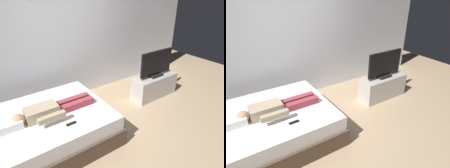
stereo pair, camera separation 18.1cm
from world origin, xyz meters
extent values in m
plane|color=tan|center=(0.00, 0.00, 0.00)|extent=(10.00, 10.00, 0.00)
cube|color=silver|center=(0.40, 1.67, 1.40)|extent=(6.40, 0.10, 2.80)
cube|color=brown|center=(-0.80, 0.44, 0.15)|extent=(1.91, 1.62, 0.30)
cube|color=white|center=(-0.80, 0.44, 0.42)|extent=(1.83, 1.54, 0.24)
cube|color=white|center=(-1.44, 0.44, 0.60)|extent=(0.48, 0.34, 0.12)
cube|color=tan|center=(-0.90, 0.40, 0.63)|extent=(0.48, 0.28, 0.18)
sphere|color=tan|center=(-1.23, 0.40, 0.63)|extent=(0.18, 0.18, 0.18)
cube|color=#993842|center=(-0.36, 0.32, 0.60)|extent=(0.60, 0.11, 0.11)
cube|color=#993842|center=(-0.36, 0.48, 0.60)|extent=(0.60, 0.11, 0.11)
cube|color=tan|center=(-0.84, 0.12, 0.67)|extent=(0.40, 0.08, 0.08)
cube|color=black|center=(-0.62, -0.02, 0.55)|extent=(0.15, 0.04, 0.02)
cube|color=#B7B2AD|center=(1.68, 0.50, 0.25)|extent=(1.10, 0.40, 0.50)
cube|color=black|center=(1.68, 0.50, 0.53)|extent=(0.32, 0.20, 0.05)
cube|color=black|center=(1.68, 0.50, 0.82)|extent=(0.88, 0.05, 0.54)
camera|label=1|loc=(-1.50, -2.24, 2.36)|focal=31.90mm
camera|label=2|loc=(-1.35, -2.34, 2.36)|focal=31.90mm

